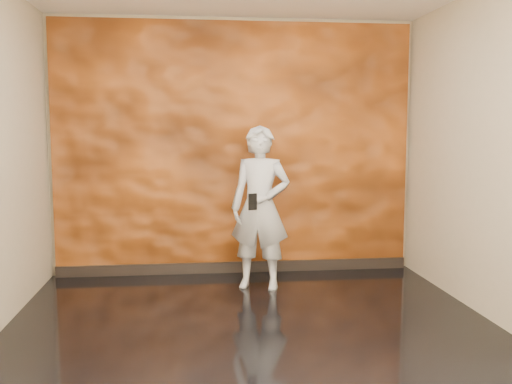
% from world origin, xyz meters
% --- Properties ---
extents(room, '(4.02, 4.02, 2.81)m').
position_xyz_m(room, '(0.00, 0.00, 1.40)').
color(room, black).
rests_on(room, ground).
extents(feature_wall, '(3.90, 0.06, 2.75)m').
position_xyz_m(feature_wall, '(0.00, 1.96, 1.38)').
color(feature_wall, '#CC611C').
rests_on(feature_wall, ground).
extents(baseboard, '(3.90, 0.04, 0.12)m').
position_xyz_m(baseboard, '(0.00, 1.92, 0.06)').
color(baseboard, black).
rests_on(baseboard, ground).
extents(man, '(0.69, 0.56, 1.63)m').
position_xyz_m(man, '(0.20, 1.29, 0.82)').
color(man, '#90959D').
rests_on(man, ground).
extents(phone, '(0.09, 0.05, 0.16)m').
position_xyz_m(phone, '(0.10, 1.04, 0.91)').
color(phone, black).
rests_on(phone, man).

